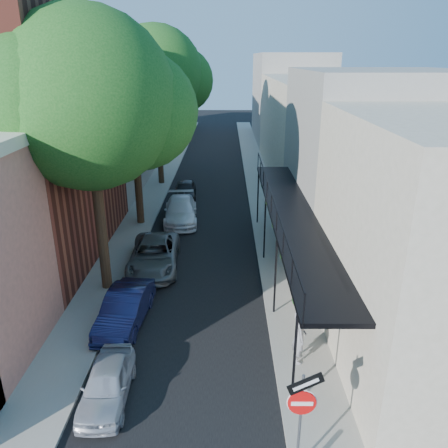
{
  "coord_description": "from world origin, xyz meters",
  "views": [
    {
      "loc": [
        1.41,
        -6.88,
        9.52
      ],
      "look_at": [
        1.32,
        10.69,
        2.8
      ],
      "focal_mm": 35.0,
      "sensor_mm": 36.0,
      "label": 1
    }
  ],
  "objects_px": {
    "sign_post": "(302,406)",
    "parked_car_d": "(181,211)",
    "oak_near": "(101,103)",
    "parked_car_a": "(107,383)",
    "oak_mid": "(140,105)",
    "oak_far": "(162,76)",
    "parked_car_e": "(185,190)",
    "parked_car_b": "(125,309)",
    "pedestrian": "(299,336)",
    "parked_car_c": "(154,255)"
  },
  "relations": [
    {
      "from": "parked_car_b",
      "to": "sign_post",
      "type": "bearing_deg",
      "value": -44.09
    },
    {
      "from": "parked_car_c",
      "to": "parked_car_d",
      "type": "distance_m",
      "value": 6.44
    },
    {
      "from": "parked_car_a",
      "to": "parked_car_d",
      "type": "bearing_deg",
      "value": 85.65
    },
    {
      "from": "parked_car_b",
      "to": "parked_car_a",
      "type": "bearing_deg",
      "value": -80.73
    },
    {
      "from": "oak_near",
      "to": "pedestrian",
      "type": "distance_m",
      "value": 11.18
    },
    {
      "from": "oak_mid",
      "to": "oak_near",
      "type": "bearing_deg",
      "value": -89.63
    },
    {
      "from": "parked_car_c",
      "to": "sign_post",
      "type": "bearing_deg",
      "value": -67.98
    },
    {
      "from": "oak_mid",
      "to": "parked_car_a",
      "type": "height_order",
      "value": "oak_mid"
    },
    {
      "from": "sign_post",
      "to": "parked_car_a",
      "type": "distance_m",
      "value": 5.97
    },
    {
      "from": "oak_near",
      "to": "parked_car_b",
      "type": "relative_size",
      "value": 2.87
    },
    {
      "from": "parked_car_a",
      "to": "parked_car_b",
      "type": "xyz_separation_m",
      "value": [
        -0.31,
        3.92,
        0.1
      ]
    },
    {
      "from": "sign_post",
      "to": "parked_car_b",
      "type": "relative_size",
      "value": 0.75
    },
    {
      "from": "parked_car_c",
      "to": "oak_mid",
      "type": "bearing_deg",
      "value": 99.54
    },
    {
      "from": "sign_post",
      "to": "oak_mid",
      "type": "height_order",
      "value": "oak_mid"
    },
    {
      "from": "oak_near",
      "to": "parked_car_d",
      "type": "bearing_deg",
      "value": 76.53
    },
    {
      "from": "oak_near",
      "to": "parked_car_d",
      "type": "distance_m",
      "value": 11.09
    },
    {
      "from": "sign_post",
      "to": "oak_near",
      "type": "relative_size",
      "value": 0.26
    },
    {
      "from": "sign_post",
      "to": "parked_car_b",
      "type": "height_order",
      "value": "sign_post"
    },
    {
      "from": "parked_car_b",
      "to": "pedestrian",
      "type": "xyz_separation_m",
      "value": [
        6.19,
        -2.29,
        0.4
      ]
    },
    {
      "from": "oak_near",
      "to": "oak_mid",
      "type": "relative_size",
      "value": 1.12
    },
    {
      "from": "oak_mid",
      "to": "oak_far",
      "type": "height_order",
      "value": "oak_far"
    },
    {
      "from": "sign_post",
      "to": "parked_car_c",
      "type": "height_order",
      "value": "sign_post"
    },
    {
      "from": "sign_post",
      "to": "parked_car_d",
      "type": "height_order",
      "value": "sign_post"
    },
    {
      "from": "oak_far",
      "to": "parked_car_c",
      "type": "xyz_separation_m",
      "value": [
        1.32,
        -15.2,
        -7.58
      ]
    },
    {
      "from": "parked_car_b",
      "to": "parked_car_e",
      "type": "distance_m",
      "value": 15.78
    },
    {
      "from": "oak_far",
      "to": "parked_car_b",
      "type": "height_order",
      "value": "oak_far"
    },
    {
      "from": "pedestrian",
      "to": "oak_near",
      "type": "bearing_deg",
      "value": 53.79
    },
    {
      "from": "parked_car_a",
      "to": "sign_post",
      "type": "bearing_deg",
      "value": -26.61
    },
    {
      "from": "parked_car_e",
      "to": "pedestrian",
      "type": "relative_size",
      "value": 2.03
    },
    {
      "from": "parked_car_c",
      "to": "parked_car_a",
      "type": "bearing_deg",
      "value": -93.42
    },
    {
      "from": "pedestrian",
      "to": "parked_car_b",
      "type": "bearing_deg",
      "value": 69.6
    },
    {
      "from": "oak_near",
      "to": "parked_car_e",
      "type": "xyz_separation_m",
      "value": [
        1.84,
        12.82,
        -7.23
      ]
    },
    {
      "from": "oak_mid",
      "to": "oak_far",
      "type": "distance_m",
      "value": 9.12
    },
    {
      "from": "oak_near",
      "to": "parked_car_d",
      "type": "xyz_separation_m",
      "value": [
        1.97,
        8.21,
        -7.18
      ]
    },
    {
      "from": "oak_near",
      "to": "parked_car_a",
      "type": "relative_size",
      "value": 3.5
    },
    {
      "from": "parked_car_d",
      "to": "pedestrian",
      "type": "distance_m",
      "value": 14.41
    },
    {
      "from": "oak_mid",
      "to": "parked_car_c",
      "type": "height_order",
      "value": "oak_mid"
    },
    {
      "from": "parked_car_b",
      "to": "parked_car_d",
      "type": "distance_m",
      "value": 11.19
    },
    {
      "from": "oak_far",
      "to": "parked_car_b",
      "type": "relative_size",
      "value": 2.99
    },
    {
      "from": "sign_post",
      "to": "parked_car_b",
      "type": "bearing_deg",
      "value": 131.18
    },
    {
      "from": "oak_far",
      "to": "parked_car_c",
      "type": "bearing_deg",
      "value": -85.05
    },
    {
      "from": "parked_car_c",
      "to": "parked_car_d",
      "type": "relative_size",
      "value": 1.02
    },
    {
      "from": "sign_post",
      "to": "oak_mid",
      "type": "relative_size",
      "value": 0.29
    },
    {
      "from": "parked_car_b",
      "to": "parked_car_e",
      "type": "xyz_separation_m",
      "value": [
        0.88,
        15.76,
        -0.01
      ]
    },
    {
      "from": "oak_near",
      "to": "pedestrian",
      "type": "bearing_deg",
      "value": -36.13
    },
    {
      "from": "parked_car_e",
      "to": "parked_car_c",
      "type": "bearing_deg",
      "value": -96.13
    },
    {
      "from": "oak_near",
      "to": "parked_car_e",
      "type": "relative_size",
      "value": 3.0
    },
    {
      "from": "oak_mid",
      "to": "parked_car_b",
      "type": "xyz_separation_m",
      "value": [
        1.02,
        -10.9,
        -6.4
      ]
    },
    {
      "from": "oak_far",
      "to": "parked_car_a",
      "type": "distance_m",
      "value": 25.11
    },
    {
      "from": "sign_post",
      "to": "oak_near",
      "type": "height_order",
      "value": "oak_near"
    }
  ]
}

